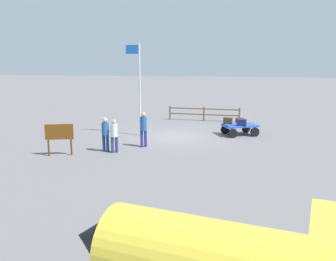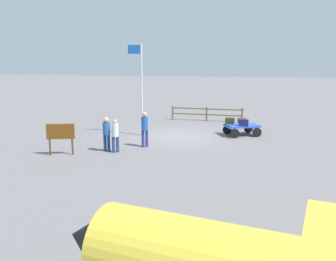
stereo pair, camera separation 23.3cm
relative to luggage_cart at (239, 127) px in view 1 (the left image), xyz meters
The scene contains 11 objects.
ground_plane 3.59m from the luggage_cart, 13.98° to the left, with size 120.00×120.00×0.00m, color slate.
luggage_cart is the anchor object (origin of this frame).
suitcase_maroon 0.76m from the luggage_cart, 92.02° to the right, with size 0.50×0.35×0.27m.
suitcase_dark 0.77m from the luggage_cart, 15.86° to the right, with size 0.54×0.39×0.35m.
suitcase_olive 0.48m from the luggage_cart, 106.42° to the left, with size 0.54×0.36×0.37m.
worker_lead 7.58m from the luggage_cart, 39.24° to the left, with size 0.42×0.42×1.56m.
worker_trailing 5.95m from the luggage_cart, 36.51° to the left, with size 0.45×0.45×1.74m.
worker_supervisor 7.90m from the luggage_cart, 36.74° to the left, with size 0.40×0.40×1.63m.
flagpole 6.20m from the luggage_cart, ahead, with size 0.81×0.10×5.11m.
signboard 9.94m from the luggage_cart, 34.90° to the left, with size 1.21×0.41×1.44m.
wooden_fence 4.94m from the luggage_cart, 62.50° to the right, with size 4.93×0.47×0.99m.
Camera 1 is at (-2.66, 19.97, 4.44)m, focal length 39.39 mm.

